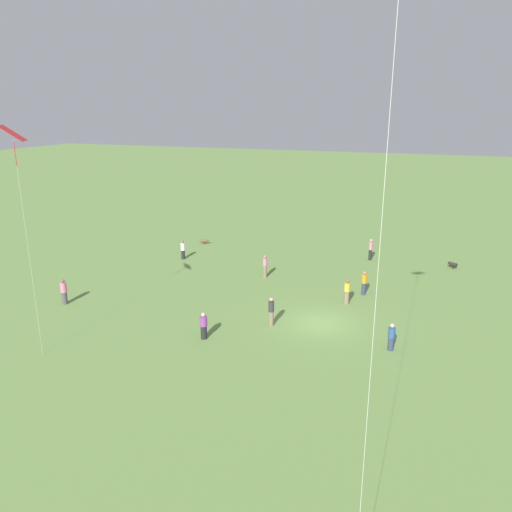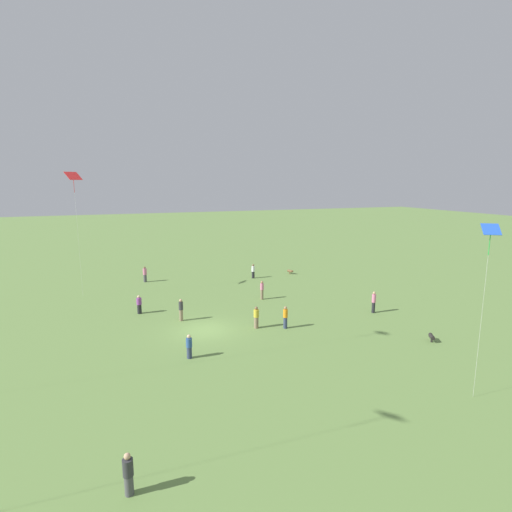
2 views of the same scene
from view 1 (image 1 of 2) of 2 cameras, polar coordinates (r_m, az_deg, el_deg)
ground_plane at (r=31.25m, az=7.33°, el=-7.67°), size 240.00×240.00×0.00m
person_0 at (r=34.22m, az=10.35°, el=-4.05°), size 0.55×0.55×1.72m
person_1 at (r=38.75m, az=1.04°, el=-1.18°), size 0.39×0.39×1.80m
person_2 at (r=28.96m, az=-6.00°, el=-7.96°), size 0.44×0.44×1.60m
person_3 at (r=36.03m, az=12.23°, el=-3.04°), size 0.40×0.40×1.75m
person_4 at (r=30.39m, az=1.75°, el=-6.37°), size 0.43×0.43×1.82m
person_5 at (r=28.51m, az=15.21°, el=-8.92°), size 0.46×0.46×1.58m
person_6 at (r=43.93m, az=-8.35°, el=0.71°), size 0.42×0.42×1.67m
person_7 at (r=36.01m, az=-21.10°, el=-3.84°), size 0.47×0.47×1.77m
person_8 at (r=44.26m, az=12.96°, el=0.75°), size 0.47×0.47×1.87m
kite_1 at (r=26.81m, az=-26.01°, el=11.92°), size 1.62×1.56×12.00m
dog_0 at (r=48.50m, az=-5.96°, el=1.75°), size 0.54×0.86×0.53m
dog_1 at (r=44.08m, az=21.54°, el=-0.88°), size 0.55×0.76×0.55m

